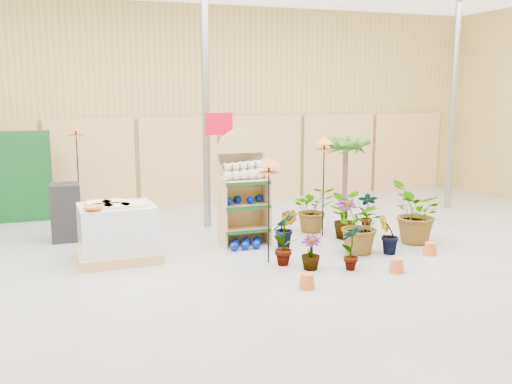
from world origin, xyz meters
TOP-DOWN VIEW (x-y plane):
  - room at (0.00, 0.91)m, footprint 15.20×12.10m
  - display_shelf at (0.28, 2.19)m, footprint 0.82×0.52m
  - teddy_bears at (0.31, 2.10)m, footprint 0.73×0.20m
  - gazing_balls_shelf at (0.28, 2.08)m, footprint 0.72×0.24m
  - gazing_balls_floor at (0.23, 1.83)m, footprint 0.63×0.39m
  - pallet_stack at (-1.85, 1.84)m, footprint 1.26×1.07m
  - charcoal_planters at (-2.58, 3.32)m, footprint 0.50×0.50m
  - offer_sign at (0.10, 2.98)m, footprint 0.50×0.08m
  - bird_table_front at (0.32, 0.96)m, footprint 0.34×0.34m
  - bird_table_right at (1.78, 2.12)m, footprint 0.34×0.34m
  - bird_table_back at (-2.31, 4.50)m, footprint 0.34×0.34m
  - palm at (2.43, 2.56)m, footprint 0.70×0.70m
  - potted_plant_0 at (0.49, 0.76)m, footprint 0.53×0.50m
  - potted_plant_2 at (1.81, 0.94)m, footprint 1.04×0.96m
  - potted_plant_3 at (2.09, 1.86)m, footprint 0.41×0.41m
  - potted_plant_4 at (2.82, 2.36)m, footprint 0.45×0.40m
  - potted_plant_5 at (0.87, 1.62)m, footprint 0.47×0.45m
  - potted_plant_6 at (1.77, 2.51)m, footprint 0.88×0.79m
  - potted_plant_7 at (0.78, 0.42)m, footprint 0.41×0.41m
  - potted_plant_8 at (1.34, 0.22)m, footprint 0.40×0.31m
  - potted_plant_9 at (2.28, 0.76)m, footprint 0.37×0.31m
  - potted_plant_10 at (3.07, 1.15)m, footprint 1.26×1.28m
  - potted_plant_11 at (0.70, 2.51)m, footprint 0.46×0.46m

SIDE VIEW (x-z plane):
  - gazing_balls_floor at x=0.23m, z-range 0.00..0.15m
  - potted_plant_7 at x=0.78m, z-range 0.00..0.52m
  - potted_plant_11 at x=0.70m, z-range 0.00..0.58m
  - potted_plant_9 at x=2.28m, z-range 0.00..0.63m
  - potted_plant_5 at x=0.87m, z-range 0.00..0.67m
  - potted_plant_8 at x=1.34m, z-range 0.00..0.68m
  - potted_plant_4 at x=2.82m, z-range 0.00..0.71m
  - potted_plant_3 at x=2.09m, z-range 0.00..0.73m
  - potted_plant_0 at x=0.49m, z-range 0.00..0.83m
  - potted_plant_6 at x=1.77m, z-range 0.00..0.86m
  - pallet_stack at x=-1.85m, z-range -0.02..0.89m
  - potted_plant_2 at x=1.81m, z-range 0.00..0.95m
  - charcoal_planters at x=-2.58m, z-range 0.00..1.00m
  - potted_plant_10 at x=3.07m, z-range 0.00..1.08m
  - gazing_balls_shelf at x=0.28m, z-range 0.70..0.84m
  - display_shelf at x=0.28m, z-range -0.08..1.87m
  - teddy_bears at x=0.31m, z-range 1.08..1.40m
  - bird_table_front at x=0.32m, z-range 0.69..2.32m
  - offer_sign at x=0.10m, z-range 0.47..2.67m
  - palm at x=2.43m, z-range 0.66..2.52m
  - bird_table_right at x=1.78m, z-range 0.77..2.58m
  - bird_table_back at x=-2.31m, z-range 0.85..2.83m
  - room at x=0.00m, z-range -0.14..4.56m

